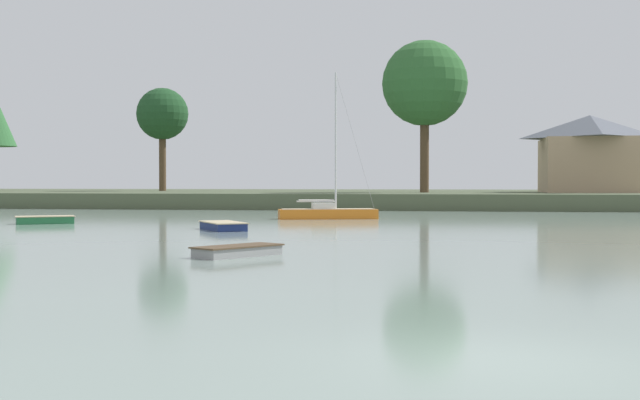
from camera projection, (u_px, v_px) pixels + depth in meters
ground_plane at (489, 360)px, 11.34m from camera, size 469.57×469.57×0.00m
far_shore_bank at (458, 198)px, 87.92m from camera, size 211.31×41.22×1.36m
dinghy_navy at (223, 227)px, 41.62m from camera, size 3.19×3.79×0.56m
sailboat_orange at (328, 216)px, 53.97m from camera, size 6.48×3.33×9.79m
dinghy_green at (45, 221)px, 47.70m from camera, size 3.46×2.90×0.62m
dinghy_grey at (238, 252)px, 27.07m from camera, size 2.70×3.19×0.47m
shore_tree_center_left at (162, 115)px, 91.62m from camera, size 5.62×5.62×11.20m
shore_tree_inland_b at (425, 84)px, 78.77m from camera, size 7.99×7.99×14.22m
cottage_hillside at (590, 153)px, 80.04m from camera, size 9.41×10.08×7.32m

